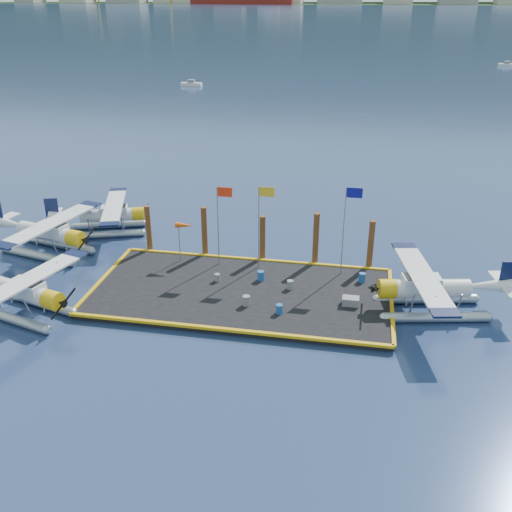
{
  "coord_description": "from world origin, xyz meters",
  "views": [
    {
      "loc": [
        7.2,
        -33.36,
        18.94
      ],
      "look_at": [
        0.64,
        2.0,
        2.13
      ],
      "focal_mm": 40.0,
      "sensor_mm": 36.0,
      "label": 1
    }
  ],
  "objects_px": {
    "flagpole_yellow": "(262,215)",
    "piling_1": "(205,233)",
    "seaplane_a": "(24,294)",
    "flagpole_blue": "(347,218)",
    "drum_4": "(362,277)",
    "piling_3": "(316,241)",
    "seaplane_d": "(427,291)",
    "flagpole_red": "(220,214)",
    "drum_1": "(279,309)",
    "piling_0": "(149,230)",
    "piling_2": "(262,240)",
    "crate": "(351,301)",
    "seaplane_c": "(111,217)",
    "drum_2": "(290,285)",
    "drum_3": "(246,301)",
    "drum_5": "(261,276)",
    "windsock": "(185,226)",
    "drum_0": "(217,278)",
    "seaplane_b": "(49,235)",
    "piling_4": "(371,247)"
  },
  "relations": [
    {
      "from": "drum_2",
      "to": "flagpole_red",
      "type": "bearing_deg",
      "value": 151.93
    },
    {
      "from": "seaplane_a",
      "to": "drum_4",
      "type": "xyz_separation_m",
      "value": [
        21.02,
        7.84,
        -0.8
      ]
    },
    {
      "from": "crate",
      "to": "seaplane_d",
      "type": "bearing_deg",
      "value": 7.32
    },
    {
      "from": "seaplane_d",
      "to": "flagpole_yellow",
      "type": "height_order",
      "value": "flagpole_yellow"
    },
    {
      "from": "drum_1",
      "to": "flagpole_blue",
      "type": "relative_size",
      "value": 0.09
    },
    {
      "from": "drum_0",
      "to": "windsock",
      "type": "bearing_deg",
      "value": 138.22
    },
    {
      "from": "drum_3",
      "to": "flagpole_red",
      "type": "relative_size",
      "value": 0.11
    },
    {
      "from": "seaplane_d",
      "to": "drum_4",
      "type": "height_order",
      "value": "seaplane_d"
    },
    {
      "from": "seaplane_c",
      "to": "seaplane_d",
      "type": "height_order",
      "value": "seaplane_d"
    },
    {
      "from": "flagpole_red",
      "to": "piling_2",
      "type": "bearing_deg",
      "value": 29.8
    },
    {
      "from": "crate",
      "to": "flagpole_red",
      "type": "distance_m",
      "value": 11.24
    },
    {
      "from": "drum_2",
      "to": "piling_1",
      "type": "distance_m",
      "value": 8.64
    },
    {
      "from": "seaplane_b",
      "to": "drum_0",
      "type": "bearing_deg",
      "value": 91.74
    },
    {
      "from": "windsock",
      "to": "piling_2",
      "type": "distance_m",
      "value": 5.9
    },
    {
      "from": "flagpole_red",
      "to": "windsock",
      "type": "bearing_deg",
      "value": 180.0
    },
    {
      "from": "drum_2",
      "to": "drum_3",
      "type": "relative_size",
      "value": 0.9
    },
    {
      "from": "drum_4",
      "to": "flagpole_red",
      "type": "xyz_separation_m",
      "value": [
        -10.32,
        0.97,
        3.67
      ]
    },
    {
      "from": "piling_1",
      "to": "piling_4",
      "type": "bearing_deg",
      "value": 0.0
    },
    {
      "from": "piling_3",
      "to": "drum_3",
      "type": "bearing_deg",
      "value": -117.33
    },
    {
      "from": "seaplane_a",
      "to": "drum_3",
      "type": "bearing_deg",
      "value": 118.68
    },
    {
      "from": "seaplane_a",
      "to": "drum_5",
      "type": "height_order",
      "value": "seaplane_a"
    },
    {
      "from": "seaplane_d",
      "to": "piling_3",
      "type": "height_order",
      "value": "piling_3"
    },
    {
      "from": "drum_5",
      "to": "flagpole_blue",
      "type": "height_order",
      "value": "flagpole_blue"
    },
    {
      "from": "seaplane_d",
      "to": "drum_2",
      "type": "relative_size",
      "value": 16.39
    },
    {
      "from": "flagpole_blue",
      "to": "windsock",
      "type": "bearing_deg",
      "value": 180.0
    },
    {
      "from": "drum_1",
      "to": "piling_0",
      "type": "xyz_separation_m",
      "value": [
        -11.46,
        7.89,
        1.3
      ]
    },
    {
      "from": "drum_3",
      "to": "windsock",
      "type": "relative_size",
      "value": 0.22
    },
    {
      "from": "drum_1",
      "to": "drum_4",
      "type": "xyz_separation_m",
      "value": [
        5.07,
        5.32,
        0.02
      ]
    },
    {
      "from": "seaplane_b",
      "to": "piling_4",
      "type": "xyz_separation_m",
      "value": [
        24.63,
        1.5,
        0.4
      ]
    },
    {
      "from": "flagpole_red",
      "to": "piling_1",
      "type": "distance_m",
      "value": 3.28
    },
    {
      "from": "seaplane_b",
      "to": "seaplane_d",
      "type": "distance_m",
      "value": 28.47
    },
    {
      "from": "seaplane_a",
      "to": "flagpole_blue",
      "type": "distance_m",
      "value": 21.8
    },
    {
      "from": "crate",
      "to": "seaplane_c",
      "type": "bearing_deg",
      "value": 155.22
    },
    {
      "from": "flagpole_blue",
      "to": "piling_0",
      "type": "xyz_separation_m",
      "value": [
        -15.2,
        1.6,
        -2.69
      ]
    },
    {
      "from": "seaplane_c",
      "to": "piling_1",
      "type": "distance_m",
      "value": 9.91
    },
    {
      "from": "drum_0",
      "to": "windsock",
      "type": "distance_m",
      "value": 4.84
    },
    {
      "from": "piling_3",
      "to": "drum_4",
      "type": "bearing_deg",
      "value": -36.04
    },
    {
      "from": "piling_1",
      "to": "seaplane_d",
      "type": "bearing_deg",
      "value": -18.56
    },
    {
      "from": "seaplane_d",
      "to": "piling_3",
      "type": "xyz_separation_m",
      "value": [
        -7.57,
        5.4,
        0.58
      ]
    },
    {
      "from": "drum_3",
      "to": "flagpole_blue",
      "type": "height_order",
      "value": "flagpole_blue"
    },
    {
      "from": "seaplane_d",
      "to": "drum_4",
      "type": "relative_size",
      "value": 15.85
    },
    {
      "from": "drum_4",
      "to": "flagpole_blue",
      "type": "relative_size",
      "value": 0.1
    },
    {
      "from": "drum_4",
      "to": "piling_3",
      "type": "bearing_deg",
      "value": 143.96
    },
    {
      "from": "flagpole_yellow",
      "to": "piling_1",
      "type": "bearing_deg",
      "value": 161.21
    },
    {
      "from": "drum_5",
      "to": "flagpole_red",
      "type": "bearing_deg",
      "value": 148.4
    },
    {
      "from": "drum_0",
      "to": "crate",
      "type": "distance_m",
      "value": 9.46
    },
    {
      "from": "drum_0",
      "to": "piling_3",
      "type": "xyz_separation_m",
      "value": [
        6.46,
        4.34,
        1.48
      ]
    },
    {
      "from": "seaplane_b",
      "to": "piling_2",
      "type": "xyz_separation_m",
      "value": [
        16.63,
        1.5,
        0.3
      ]
    },
    {
      "from": "drum_5",
      "to": "flagpole_blue",
      "type": "bearing_deg",
      "value": 19.76
    },
    {
      "from": "seaplane_d",
      "to": "drum_5",
      "type": "relative_size",
      "value": 14.89
    }
  ]
}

